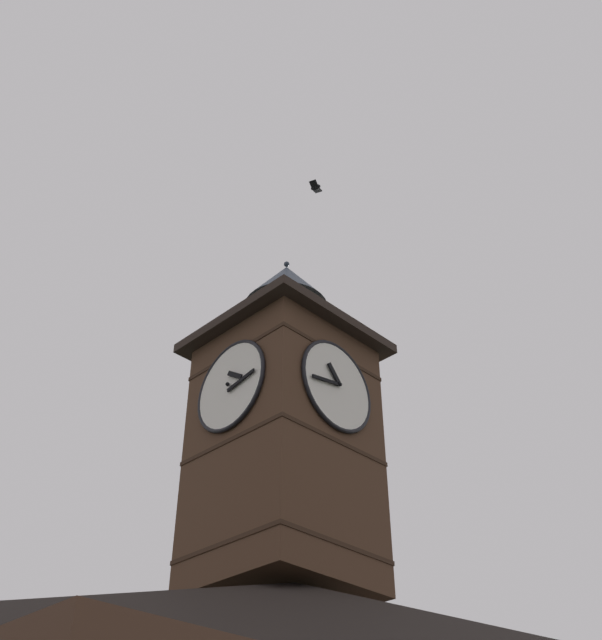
# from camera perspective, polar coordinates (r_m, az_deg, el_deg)

# --- Properties ---
(clock_tower) EXTENTS (4.15, 4.15, 9.43)m
(clock_tower) POSITION_cam_1_polar(r_m,az_deg,el_deg) (19.13, -1.24, -8.14)
(clock_tower) COLOR #4C3323
(clock_tower) RESTS_ON building_main
(moon) EXTENTS (1.98, 1.98, 1.98)m
(moon) POSITION_cam_1_polar(r_m,az_deg,el_deg) (52.61, -16.36, -21.11)
(moon) COLOR silver
(flying_bird_high) EXTENTS (0.53, 0.36, 0.16)m
(flying_bird_high) POSITION_cam_1_polar(r_m,az_deg,el_deg) (21.94, 1.08, 9.70)
(flying_bird_high) COLOR black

